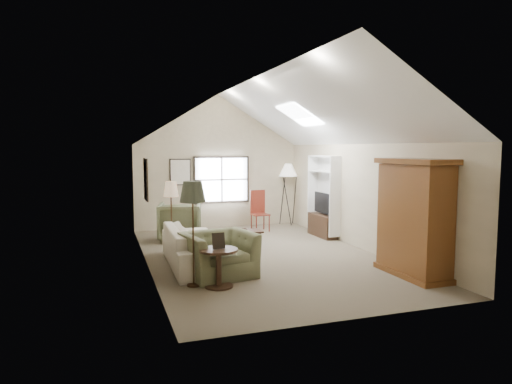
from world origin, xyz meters
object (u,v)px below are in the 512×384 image
object	(u,v)px
sofa	(195,246)
coffee_table	(243,240)
armchair_near	(219,255)
armchair_far	(180,221)
side_chair	(260,211)
armoire	(414,218)
side_table	(219,268)

from	to	relation	value
sofa	coffee_table	size ratio (longest dim) A/B	3.05
armchair_near	armchair_far	distance (m)	3.61
side_chair	sofa	bearing A→B (deg)	-131.12
armoire	side_table	bearing A→B (deg)	172.68
armoire	side_table	xyz separation A→B (m)	(-3.65, 0.47, -0.76)
sofa	coffee_table	xyz separation A→B (m)	(1.35, 1.06, -0.17)
sofa	side_chair	bearing A→B (deg)	-36.99
side_table	side_chair	distance (m)	5.45
armchair_near	side_chair	size ratio (longest dim) A/B	1.07
sofa	armchair_near	bearing A→B (deg)	-162.55
side_chair	coffee_table	bearing A→B (deg)	-121.63
side_table	side_chair	bearing A→B (deg)	63.19
armchair_far	armchair_near	bearing A→B (deg)	106.13
coffee_table	armchair_near	bearing A→B (deg)	-118.55
armchair_near	side_table	world-z (taller)	armchair_near
sofa	side_table	bearing A→B (deg)	-175.30
armchair_near	side_table	bearing A→B (deg)	-114.45
coffee_table	sofa	bearing A→B (deg)	-142.02
armchair_far	side_chair	size ratio (longest dim) A/B	0.92
armchair_near	side_chair	world-z (taller)	side_chair
sofa	side_table	xyz separation A→B (m)	(0.10, -1.60, -0.06)
armoire	sofa	distance (m)	4.34
armchair_far	coffee_table	world-z (taller)	armchair_far
coffee_table	side_table	distance (m)	2.94
armoire	coffee_table	size ratio (longest dim) A/B	2.50
armoire	armchair_near	bearing A→B (deg)	161.87
sofa	coffee_table	world-z (taller)	sofa
sofa	side_chair	distance (m)	4.14
armchair_near	coffee_table	world-z (taller)	armchair_near
armchair_far	sofa	bearing A→B (deg)	101.10
armchair_far	side_table	bearing A→B (deg)	103.46
sofa	armchair_near	distance (m)	0.97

